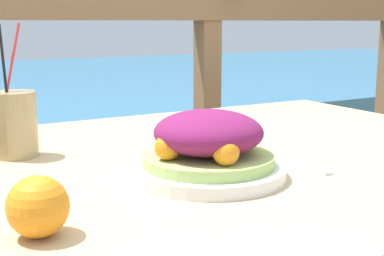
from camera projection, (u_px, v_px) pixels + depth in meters
The scene contains 6 objects.
patio_table at pixel (205, 199), 1.01m from camera, with size 1.30×0.92×0.74m.
railing_fence at pixel (79, 94), 1.62m from camera, with size 2.80×0.08×1.08m.
salad_plate at pixel (208, 149), 0.85m from camera, with size 0.25×0.25×0.11m.
drink_glass at pixel (15, 124), 0.97m from camera, with size 0.08×0.08×0.24m.
knife at pixel (295, 161), 0.94m from camera, with size 0.03×0.18×0.00m.
orange_near_glass at pixel (38, 207), 0.61m from camera, with size 0.07×0.07×0.07m.
Camera 1 is at (-0.50, -0.82, 0.98)m, focal length 50.00 mm.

